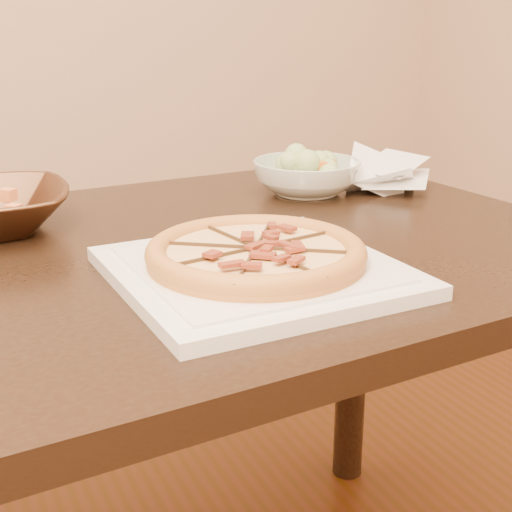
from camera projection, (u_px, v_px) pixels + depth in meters
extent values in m
cube|color=black|center=(157.00, 263.00, 1.01)|extent=(1.33, 0.91, 0.04)
cylinder|color=black|center=(353.00, 340.00, 1.64)|extent=(0.07, 0.07, 0.71)
cube|color=white|center=(256.00, 272.00, 0.88)|extent=(0.34, 0.34, 0.02)
cube|color=white|center=(256.00, 264.00, 0.88)|extent=(0.29, 0.29, 0.00)
cylinder|color=#D27A44|center=(256.00, 258.00, 0.88)|extent=(0.27, 0.27, 0.01)
torus|color=#D27A44|center=(256.00, 251.00, 0.87)|extent=(0.27, 0.27, 0.03)
cylinder|color=#FFDAAA|center=(256.00, 252.00, 0.87)|extent=(0.22, 0.22, 0.01)
cube|color=#352413|center=(256.00, 248.00, 0.87)|extent=(0.05, 0.27, 0.01)
cube|color=#352413|center=(256.00, 248.00, 0.87)|extent=(0.22, 0.16, 0.01)
cube|color=#352413|center=(256.00, 248.00, 0.87)|extent=(0.27, 0.05, 0.01)
cube|color=#352413|center=(256.00, 248.00, 0.87)|extent=(0.16, 0.22, 0.01)
cube|color=maroon|center=(269.00, 243.00, 0.88)|extent=(0.03, 0.02, 0.00)
cube|color=maroon|center=(277.00, 237.00, 0.91)|extent=(0.03, 0.02, 0.00)
cube|color=maroon|center=(273.00, 231.00, 0.93)|extent=(0.03, 0.03, 0.00)
cube|color=maroon|center=(256.00, 239.00, 0.90)|extent=(0.02, 0.03, 0.00)
cube|color=maroon|center=(244.00, 234.00, 0.92)|extent=(0.02, 0.03, 0.00)
cube|color=maroon|center=(222.00, 231.00, 0.93)|extent=(0.02, 0.03, 0.00)
cube|color=maroon|center=(234.00, 241.00, 0.89)|extent=(0.02, 0.03, 0.00)
cube|color=maroon|center=(211.00, 241.00, 0.89)|extent=(0.03, 0.03, 0.00)
cube|color=maroon|center=(187.00, 246.00, 0.87)|extent=(0.03, 0.02, 0.00)
cube|color=maroon|center=(223.00, 249.00, 0.86)|extent=(0.03, 0.02, 0.00)
cube|color=maroon|center=(209.00, 256.00, 0.84)|extent=(0.03, 0.02, 0.00)
cube|color=maroon|center=(244.00, 251.00, 0.85)|extent=(0.03, 0.02, 0.00)
cube|color=maroon|center=(242.00, 258.00, 0.83)|extent=(0.03, 0.03, 0.00)
cube|color=maroon|center=(255.00, 266.00, 0.80)|extent=(0.02, 0.03, 0.00)
cube|color=maroon|center=(264.00, 254.00, 0.84)|extent=(0.02, 0.03, 0.00)
cube|color=maroon|center=(284.00, 258.00, 0.83)|extent=(0.02, 0.03, 0.00)
cube|color=maroon|center=(313.00, 259.00, 0.83)|extent=(0.02, 0.03, 0.00)
cube|color=maroon|center=(287.00, 249.00, 0.86)|extent=(0.03, 0.03, 0.00)
cube|color=maroon|center=(309.00, 246.00, 0.87)|extent=(0.03, 0.02, 0.00)
cube|color=maroon|center=(273.00, 244.00, 0.88)|extent=(0.03, 0.02, 0.00)
cube|color=#DBAB5C|center=(11.00, 182.00, 1.05)|extent=(0.03, 0.03, 0.03)
imported|color=silver|center=(307.00, 177.00, 1.31)|extent=(0.24, 0.24, 0.06)
sphere|color=#C0D991|center=(307.00, 151.00, 1.29)|extent=(0.04, 0.04, 0.04)
sphere|color=#C0D991|center=(313.00, 149.00, 1.30)|extent=(0.04, 0.04, 0.04)
sphere|color=#C0D991|center=(312.00, 147.00, 1.32)|extent=(0.04, 0.04, 0.04)
sphere|color=#C0D991|center=(306.00, 150.00, 1.30)|extent=(0.04, 0.04, 0.04)
sphere|color=#C0D991|center=(298.00, 148.00, 1.31)|extent=(0.04, 0.04, 0.04)
sphere|color=#C0D991|center=(306.00, 151.00, 1.29)|extent=(0.04, 0.04, 0.04)
sphere|color=#C0D991|center=(296.00, 150.00, 1.29)|extent=(0.04, 0.04, 0.04)
sphere|color=#C0D991|center=(286.00, 152.00, 1.28)|extent=(0.04, 0.04, 0.04)
sphere|color=#C0D991|center=(302.00, 152.00, 1.28)|extent=(0.04, 0.04, 0.04)
sphere|color=#C0D991|center=(300.00, 154.00, 1.26)|extent=(0.04, 0.04, 0.04)
sphere|color=#C0D991|center=(307.00, 151.00, 1.29)|extent=(0.04, 0.04, 0.04)
sphere|color=#C0D991|center=(313.00, 153.00, 1.27)|extent=(0.04, 0.04, 0.04)
sphere|color=#C0D991|center=(325.00, 154.00, 1.26)|extent=(0.04, 0.04, 0.04)
sphere|color=#C0D991|center=(315.00, 151.00, 1.28)|extent=(0.04, 0.04, 0.04)
sphere|color=#C0D991|center=(326.00, 151.00, 1.29)|extent=(0.04, 0.04, 0.04)
cube|color=orange|center=(313.00, 153.00, 1.32)|extent=(0.02, 0.02, 0.01)
cube|color=orange|center=(292.00, 154.00, 1.30)|extent=(0.02, 0.02, 0.01)
cube|color=orange|center=(301.00, 159.00, 1.27)|extent=(0.02, 0.02, 0.01)
cube|color=orange|center=(323.00, 157.00, 1.28)|extent=(0.02, 0.02, 0.01)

